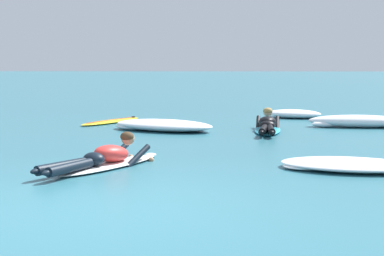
{
  "coord_description": "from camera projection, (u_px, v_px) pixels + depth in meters",
  "views": [
    {
      "loc": [
        1.3,
        -6.71,
        1.63
      ],
      "look_at": [
        0.8,
        5.1,
        0.3
      ],
      "focal_mm": 58.42,
      "sensor_mm": 36.0,
      "label": 1
    }
  ],
  "objects": [
    {
      "name": "ground_plane",
      "position": [
        170.0,
        119.0,
        16.83
      ],
      "size": [
        120.0,
        120.0,
        0.0
      ],
      "primitive_type": "plane",
      "color": "#2D6B7A"
    },
    {
      "name": "surfer_near",
      "position": [
        105.0,
        159.0,
        9.27
      ],
      "size": [
        1.63,
        2.45,
        0.54
      ],
      "color": "white",
      "rests_on": "ground"
    },
    {
      "name": "surfer_far",
      "position": [
        267.0,
        125.0,
        13.89
      ],
      "size": [
        0.77,
        2.63,
        0.54
      ],
      "color": "#2DB2D1",
      "rests_on": "ground"
    },
    {
      "name": "drifting_surfboard",
      "position": [
        112.0,
        121.0,
        15.81
      ],
      "size": [
        1.5,
        2.2,
        0.16
      ],
      "color": "yellow",
      "rests_on": "ground"
    },
    {
      "name": "whitewater_front",
      "position": [
        349.0,
        165.0,
        9.18
      ],
      "size": [
        2.2,
        1.52,
        0.15
      ],
      "color": "white",
      "rests_on": "ground"
    },
    {
      "name": "whitewater_mid_right",
      "position": [
        359.0,
        122.0,
        14.72
      ],
      "size": [
        2.38,
        0.87,
        0.29
      ],
      "color": "white",
      "rests_on": "ground"
    },
    {
      "name": "whitewater_back",
      "position": [
        164.0,
        125.0,
        14.06
      ],
      "size": [
        2.61,
        1.94,
        0.25
      ],
      "color": "white",
      "rests_on": "ground"
    },
    {
      "name": "whitewater_far_band",
      "position": [
        293.0,
        114.0,
        16.98
      ],
      "size": [
        1.64,
        1.11,
        0.24
      ],
      "color": "white",
      "rests_on": "ground"
    }
  ]
}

